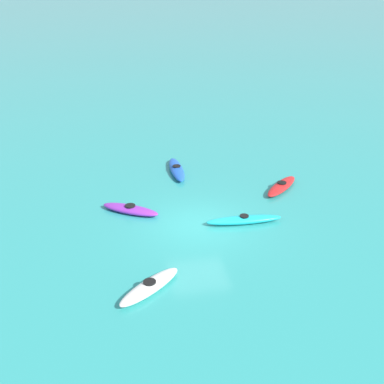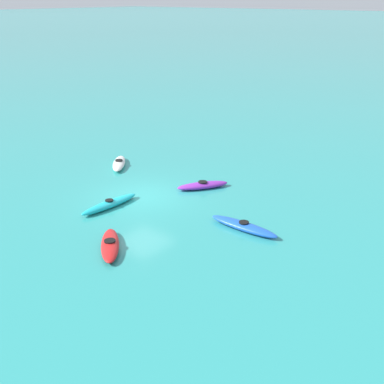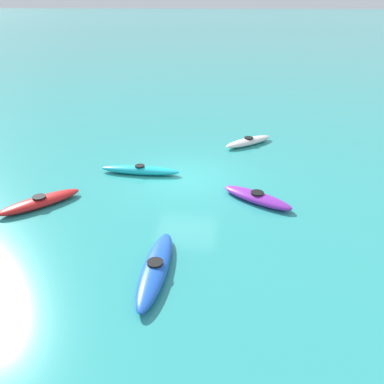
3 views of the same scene
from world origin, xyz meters
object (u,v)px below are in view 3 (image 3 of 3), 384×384
kayak_cyan (140,170)px  kayak_blue (156,268)px  kayak_white (248,141)px  kayak_red (40,202)px  kayak_purple (257,197)px

kayak_cyan → kayak_blue: size_ratio=1.00×
kayak_cyan → kayak_white: (4.02, -4.37, 0.00)m
kayak_blue → kayak_red: (3.06, 4.63, 0.00)m
kayak_blue → kayak_red: 5.55m
kayak_purple → kayak_white: bearing=2.2°
kayak_white → kayak_purple: size_ratio=0.95×
kayak_red → kayak_cyan: bearing=-41.9°
kayak_cyan → kayak_red: same height
kayak_white → kayak_red: size_ratio=0.99×
kayak_white → kayak_red: (-7.06, 7.10, 0.00)m
kayak_cyan → kayak_red: bearing=138.1°
kayak_white → kayak_red: bearing=134.8°
kayak_blue → kayak_red: bearing=56.6°
kayak_white → kayak_purple: same height
kayak_cyan → kayak_white: bearing=-47.4°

